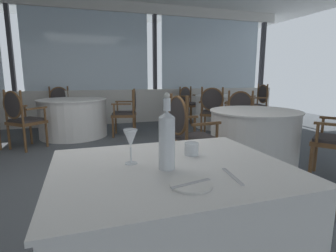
{
  "coord_description": "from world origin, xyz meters",
  "views": [
    {
      "loc": [
        -0.23,
        -2.99,
        1.19
      ],
      "look_at": [
        0.27,
        -1.47,
        0.89
      ],
      "focal_mm": 28.49,
      "sensor_mm": 36.0,
      "label": 1
    }
  ],
  "objects_px": {
    "dining_chair_0_1": "(258,101)",
    "dining_chair_2_0": "(241,114)",
    "water_tumbler": "(191,149)",
    "dining_chair_3_0": "(61,104)",
    "dining_chair_2_1": "(187,130)",
    "dining_chair_3_1": "(21,115)",
    "dining_chair_0_0": "(213,108)",
    "wine_glass": "(130,139)",
    "dining_chair_0_2": "(189,101)",
    "dining_chair_3_2": "(128,109)",
    "water_bottle": "(167,138)",
    "side_plate": "(191,185)"
  },
  "relations": [
    {
      "from": "dining_chair_3_2",
      "to": "dining_chair_0_2",
      "type": "bearing_deg",
      "value": -132.07
    },
    {
      "from": "wine_glass",
      "to": "dining_chair_0_2",
      "type": "bearing_deg",
      "value": 64.53
    },
    {
      "from": "dining_chair_3_1",
      "to": "water_tumbler",
      "type": "bearing_deg",
      "value": -111.18
    },
    {
      "from": "water_bottle",
      "to": "dining_chair_0_1",
      "type": "bearing_deg",
      "value": 49.15
    },
    {
      "from": "water_bottle",
      "to": "dining_chair_3_0",
      "type": "xyz_separation_m",
      "value": [
        -0.83,
        5.42,
        -0.34
      ]
    },
    {
      "from": "dining_chair_0_0",
      "to": "dining_chair_2_0",
      "type": "bearing_deg",
      "value": -137.08
    },
    {
      "from": "water_tumbler",
      "to": "dining_chair_2_1",
      "type": "distance_m",
      "value": 1.61
    },
    {
      "from": "dining_chair_3_0",
      "to": "dining_chair_3_2",
      "type": "height_order",
      "value": "dining_chair_3_0"
    },
    {
      "from": "dining_chair_2_0",
      "to": "dining_chair_0_1",
      "type": "bearing_deg",
      "value": 159.9
    },
    {
      "from": "dining_chair_0_1",
      "to": "dining_chair_3_1",
      "type": "relative_size",
      "value": 1.03
    },
    {
      "from": "dining_chair_2_0",
      "to": "dining_chair_2_1",
      "type": "height_order",
      "value": "dining_chair_2_1"
    },
    {
      "from": "dining_chair_2_0",
      "to": "dining_chair_3_0",
      "type": "relative_size",
      "value": 0.99
    },
    {
      "from": "dining_chair_0_0",
      "to": "dining_chair_3_1",
      "type": "relative_size",
      "value": 1.01
    },
    {
      "from": "water_bottle",
      "to": "dining_chair_0_0",
      "type": "distance_m",
      "value": 4.14
    },
    {
      "from": "wine_glass",
      "to": "dining_chair_2_0",
      "type": "relative_size",
      "value": 0.19
    },
    {
      "from": "dining_chair_2_1",
      "to": "dining_chair_0_1",
      "type": "bearing_deg",
      "value": 35.36
    },
    {
      "from": "wine_glass",
      "to": "dining_chair_2_1",
      "type": "bearing_deg",
      "value": 58.74
    },
    {
      "from": "water_tumbler",
      "to": "dining_chair_0_2",
      "type": "distance_m",
      "value": 5.49
    },
    {
      "from": "dining_chair_2_0",
      "to": "dining_chair_0_0",
      "type": "bearing_deg",
      "value": -149.61
    },
    {
      "from": "wine_glass",
      "to": "dining_chair_3_2",
      "type": "height_order",
      "value": "dining_chair_3_2"
    },
    {
      "from": "side_plate",
      "to": "water_bottle",
      "type": "relative_size",
      "value": 0.48
    },
    {
      "from": "dining_chair_0_2",
      "to": "dining_chair_3_2",
      "type": "relative_size",
      "value": 0.98
    },
    {
      "from": "dining_chair_2_1",
      "to": "dining_chair_3_0",
      "type": "height_order",
      "value": "dining_chair_2_1"
    },
    {
      "from": "side_plate",
      "to": "dining_chair_3_1",
      "type": "xyz_separation_m",
      "value": [
        -1.35,
        3.82,
        -0.18
      ]
    },
    {
      "from": "dining_chair_0_2",
      "to": "dining_chair_3_0",
      "type": "height_order",
      "value": "dining_chair_3_0"
    },
    {
      "from": "dining_chair_3_1",
      "to": "dining_chair_2_0",
      "type": "bearing_deg",
      "value": -59.36
    },
    {
      "from": "water_bottle",
      "to": "dining_chair_0_2",
      "type": "xyz_separation_m",
      "value": [
        2.29,
        5.25,
        -0.35
      ]
    },
    {
      "from": "dining_chair_0_1",
      "to": "dining_chair_2_0",
      "type": "relative_size",
      "value": 1.06
    },
    {
      "from": "water_tumbler",
      "to": "dining_chair_0_1",
      "type": "height_order",
      "value": "dining_chair_0_1"
    },
    {
      "from": "water_bottle",
      "to": "dining_chair_2_1",
      "type": "distance_m",
      "value": 1.86
    },
    {
      "from": "water_tumbler",
      "to": "dining_chair_3_0",
      "type": "height_order",
      "value": "dining_chair_3_0"
    },
    {
      "from": "dining_chair_0_2",
      "to": "dining_chair_3_2",
      "type": "bearing_deg",
      "value": -80.72
    },
    {
      "from": "dining_chair_0_1",
      "to": "dining_chair_0_2",
      "type": "relative_size",
      "value": 1.09
    },
    {
      "from": "dining_chair_0_2",
      "to": "dining_chair_2_0",
      "type": "relative_size",
      "value": 0.97
    },
    {
      "from": "dining_chair_0_1",
      "to": "dining_chair_3_0",
      "type": "relative_size",
      "value": 1.05
    },
    {
      "from": "dining_chair_3_1",
      "to": "dining_chair_3_0",
      "type": "bearing_deg",
      "value": 29.97
    },
    {
      "from": "dining_chair_2_0",
      "to": "dining_chair_3_0",
      "type": "bearing_deg",
      "value": -108.24
    },
    {
      "from": "side_plate",
      "to": "dining_chair_3_1",
      "type": "distance_m",
      "value": 4.05
    },
    {
      "from": "side_plate",
      "to": "dining_chair_3_0",
      "type": "bearing_deg",
      "value": 98.72
    },
    {
      "from": "dining_chair_3_1",
      "to": "dining_chair_0_2",
      "type": "bearing_deg",
      "value": -20.48
    },
    {
      "from": "dining_chair_0_2",
      "to": "dining_chair_3_0",
      "type": "relative_size",
      "value": 0.96
    },
    {
      "from": "water_tumbler",
      "to": "dining_chair_3_1",
      "type": "xyz_separation_m",
      "value": [
        -1.52,
        3.41,
        -0.21
      ]
    },
    {
      "from": "water_tumbler",
      "to": "dining_chair_3_1",
      "type": "relative_size",
      "value": 0.08
    },
    {
      "from": "wine_glass",
      "to": "dining_chair_2_1",
      "type": "height_order",
      "value": "dining_chair_2_1"
    },
    {
      "from": "water_tumbler",
      "to": "dining_chair_3_2",
      "type": "height_order",
      "value": "dining_chair_3_2"
    },
    {
      "from": "water_bottle",
      "to": "dining_chair_3_0",
      "type": "distance_m",
      "value": 5.49
    },
    {
      "from": "wine_glass",
      "to": "dining_chair_0_0",
      "type": "relative_size",
      "value": 0.18
    },
    {
      "from": "dining_chair_0_0",
      "to": "dining_chair_0_2",
      "type": "xyz_separation_m",
      "value": [
        0.19,
        1.7,
        -0.02
      ]
    },
    {
      "from": "dining_chair_0_0",
      "to": "dining_chair_3_1",
      "type": "xyz_separation_m",
      "value": [
        -3.41,
        0.04,
        0.0
      ]
    },
    {
      "from": "dining_chair_2_0",
      "to": "side_plate",
      "type": "bearing_deg",
      "value": -12.88
    }
  ]
}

